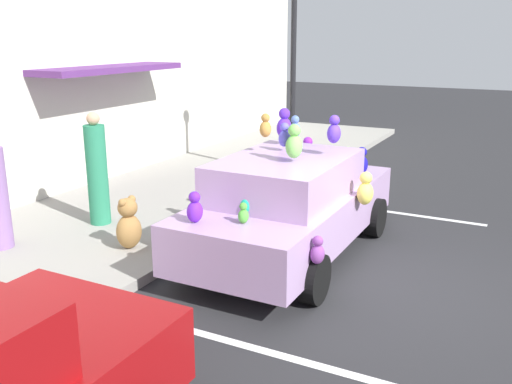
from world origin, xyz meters
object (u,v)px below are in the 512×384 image
at_px(teddy_bear_on_sidewalk, 129,225).
at_px(street_lamp_post, 293,63).
at_px(pedestrian_near_shopfront, 97,173).
at_px(plush_covered_car, 291,203).

distance_m(teddy_bear_on_sidewalk, street_lamp_post, 5.66).
relative_size(street_lamp_post, pedestrian_near_shopfront, 2.17).
bearing_deg(pedestrian_near_shopfront, plush_covered_car, -81.03).
height_order(teddy_bear_on_sidewalk, pedestrian_near_shopfront, pedestrian_near_shopfront).
xyz_separation_m(plush_covered_car, street_lamp_post, (4.04, 1.77, 1.82)).
bearing_deg(pedestrian_near_shopfront, teddy_bear_on_sidewalk, -120.01).
height_order(teddy_bear_on_sidewalk, street_lamp_post, street_lamp_post).
bearing_deg(teddy_bear_on_sidewalk, plush_covered_car, -60.08).
bearing_deg(plush_covered_car, teddy_bear_on_sidewalk, 119.92).
bearing_deg(teddy_bear_on_sidewalk, street_lamp_post, -3.54).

